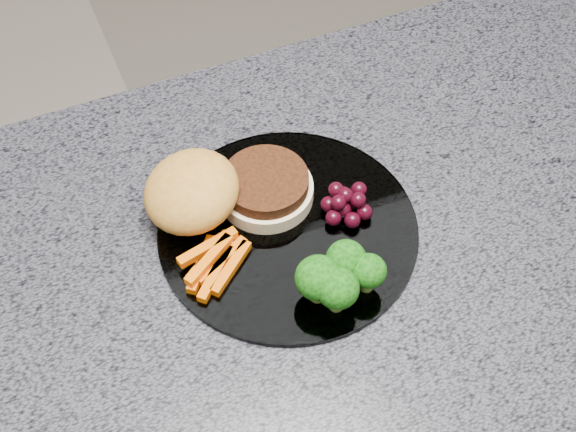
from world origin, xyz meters
The scene contains 6 objects.
countertop centered at (0.00, 0.00, 0.88)m, with size 1.20×0.60×0.04m, color #4A4B54.
plate centered at (-0.03, 0.04, 0.90)m, with size 0.26×0.26×0.01m, color white.
burger centered at (-0.09, 0.10, 0.93)m, with size 0.18×0.12×0.05m.
carrot_sticks centered at (-0.12, 0.03, 0.91)m, with size 0.08×0.07×0.02m.
broccoli centered at (-0.02, -0.04, 0.94)m, with size 0.09×0.07×0.05m.
grape_bunch centered at (0.03, 0.04, 0.92)m, with size 0.06×0.05×0.03m.
Camera 1 is at (-0.22, -0.39, 1.55)m, focal length 50.00 mm.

